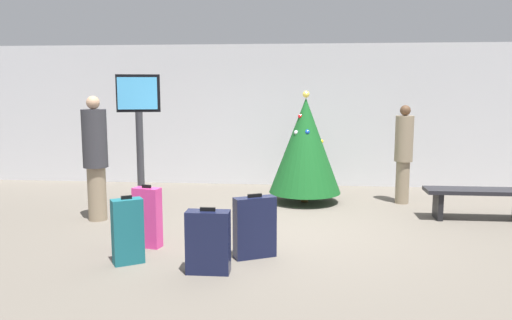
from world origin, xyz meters
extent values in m
plane|color=#665E54|center=(0.00, 0.00, 0.00)|extent=(16.00, 16.00, 0.00)
cube|color=silver|center=(0.00, 3.55, 1.46)|extent=(16.00, 0.20, 2.91)
cylinder|color=#4C3319|center=(0.32, 1.86, 0.09)|extent=(0.12, 0.12, 0.18)
cone|color=#14511E|center=(0.32, 1.86, 1.02)|extent=(1.27, 1.27, 1.68)
sphere|color=#F2D84C|center=(0.32, 1.86, 1.91)|extent=(0.12, 0.12, 0.12)
sphere|color=red|center=(0.55, 2.17, 0.78)|extent=(0.08, 0.08, 0.08)
sphere|color=yellow|center=(0.59, 1.87, 1.09)|extent=(0.08, 0.08, 0.08)
sphere|color=silver|center=(0.16, 1.72, 1.26)|extent=(0.08, 0.08, 0.08)
sphere|color=blue|center=(0.35, 1.66, 1.28)|extent=(0.08, 0.08, 0.08)
sphere|color=red|center=(0.22, 1.80, 1.53)|extent=(0.08, 0.08, 0.08)
sphere|color=blue|center=(0.43, 2.03, 1.29)|extent=(0.08, 0.08, 0.08)
cylinder|color=#333338|center=(-2.42, 1.08, 0.82)|extent=(0.12, 0.12, 1.63)
cube|color=black|center=(-2.42, 1.08, 1.94)|extent=(0.70, 0.26, 0.61)
cube|color=#4CB2F2|center=(-2.42, 1.04, 1.94)|extent=(0.62, 0.18, 0.52)
cube|color=black|center=(3.00, 0.88, 0.45)|extent=(1.63, 0.44, 0.06)
cube|color=black|center=(2.38, 0.88, 0.21)|extent=(0.08, 0.35, 0.42)
cylinder|color=gray|center=(2.03, 1.93, 0.37)|extent=(0.24, 0.24, 0.75)
cylinder|color=gray|center=(2.03, 1.93, 1.15)|extent=(0.39, 0.39, 0.80)
sphere|color=brown|center=(2.03, 1.93, 1.64)|extent=(0.18, 0.18, 0.18)
cylinder|color=gray|center=(-2.87, 0.31, 0.41)|extent=(0.28, 0.28, 0.83)
cylinder|color=#333338|center=(-2.87, 0.31, 1.27)|extent=(0.48, 0.48, 0.88)
sphere|color=tan|center=(-2.87, 0.31, 1.81)|extent=(0.20, 0.20, 0.20)
cube|color=#141938|center=(-0.29, -1.20, 0.37)|extent=(0.53, 0.38, 0.74)
cube|color=black|center=(-0.29, -1.20, 0.76)|extent=(0.17, 0.11, 0.04)
cube|color=#19606B|center=(-1.73, -1.56, 0.38)|extent=(0.39, 0.33, 0.76)
cube|color=black|center=(-1.73, -1.56, 0.78)|extent=(0.12, 0.09, 0.04)
cube|color=#E5388C|center=(-1.69, -0.93, 0.39)|extent=(0.37, 0.24, 0.77)
cube|color=black|center=(-1.69, -0.93, 0.79)|extent=(0.12, 0.06, 0.04)
cube|color=#141938|center=(-0.75, -1.77, 0.35)|extent=(0.48, 0.22, 0.70)
cube|color=black|center=(-0.75, -1.77, 0.72)|extent=(0.17, 0.03, 0.04)
camera|label=1|loc=(0.28, -7.09, 2.03)|focal=35.68mm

